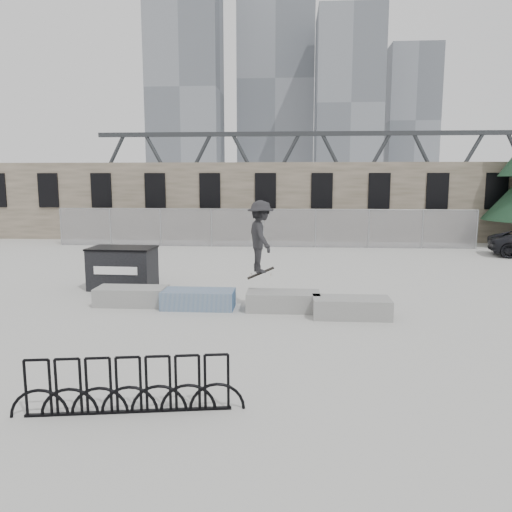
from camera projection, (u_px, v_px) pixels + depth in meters
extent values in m
plane|color=#A3A39F|center=(239.00, 307.00, 14.12)|extent=(120.00, 120.00, 0.00)
cube|color=#685D4D|center=(267.00, 201.00, 29.79)|extent=(36.00, 2.50, 4.50)
cube|color=black|center=(48.00, 190.00, 29.31)|extent=(1.20, 0.12, 2.00)
cube|color=black|center=(101.00, 190.00, 29.10)|extent=(1.20, 0.12, 2.00)
cube|color=black|center=(155.00, 191.00, 28.88)|extent=(1.20, 0.12, 2.00)
cube|color=black|center=(210.00, 191.00, 28.66)|extent=(1.20, 0.12, 2.00)
cube|color=black|center=(265.00, 191.00, 28.44)|extent=(1.20, 0.12, 2.00)
cube|color=black|center=(322.00, 191.00, 28.22)|extent=(1.20, 0.12, 2.00)
cube|color=black|center=(379.00, 191.00, 28.00)|extent=(1.20, 0.12, 2.00)
cube|color=black|center=(437.00, 191.00, 27.78)|extent=(1.20, 0.12, 2.00)
cube|color=black|center=(496.00, 191.00, 27.56)|extent=(1.20, 0.12, 2.00)
cylinder|color=gray|center=(61.00, 227.00, 27.04)|extent=(0.06, 0.06, 2.00)
cylinder|color=gray|center=(110.00, 227.00, 26.85)|extent=(0.06, 0.06, 2.00)
cylinder|color=gray|center=(160.00, 227.00, 26.66)|extent=(0.06, 0.06, 2.00)
cylinder|color=gray|center=(211.00, 228.00, 26.48)|extent=(0.06, 0.06, 2.00)
cylinder|color=gray|center=(263.00, 228.00, 26.29)|extent=(0.06, 0.06, 2.00)
cylinder|color=gray|center=(315.00, 228.00, 26.10)|extent=(0.06, 0.06, 2.00)
cylinder|color=gray|center=(369.00, 229.00, 25.91)|extent=(0.06, 0.06, 2.00)
cylinder|color=gray|center=(422.00, 229.00, 25.72)|extent=(0.06, 0.06, 2.00)
cylinder|color=gray|center=(477.00, 230.00, 25.53)|extent=(0.06, 0.06, 2.00)
cube|color=#99999E|center=(263.00, 228.00, 26.29)|extent=(22.00, 0.02, 2.00)
cylinder|color=gray|center=(263.00, 209.00, 26.13)|extent=(22.00, 0.04, 0.04)
cube|color=gray|center=(132.00, 296.00, 14.29)|extent=(2.00, 0.90, 0.51)
cube|color=#2D471E|center=(131.00, 289.00, 14.26)|extent=(1.76, 0.66, 0.10)
cube|color=#2B5283|center=(199.00, 299.00, 13.93)|extent=(2.00, 0.90, 0.51)
cube|color=#2D471E|center=(198.00, 292.00, 13.90)|extent=(1.76, 0.66, 0.10)
cube|color=gray|center=(283.00, 301.00, 13.71)|extent=(2.00, 0.90, 0.51)
cube|color=#2D471E|center=(283.00, 294.00, 13.68)|extent=(1.76, 0.66, 0.10)
cube|color=gray|center=(351.00, 308.00, 13.01)|extent=(2.00, 0.90, 0.51)
cube|color=#2D471E|center=(352.00, 300.00, 12.98)|extent=(1.76, 0.66, 0.10)
cube|color=black|center=(123.00, 269.00, 16.36)|extent=(2.09, 1.31, 1.32)
cube|color=black|center=(122.00, 248.00, 16.26)|extent=(2.14, 1.36, 0.06)
cube|color=white|center=(115.00, 271.00, 15.74)|extent=(1.42, 0.08, 0.25)
cube|color=black|center=(130.00, 412.00, 7.72)|extent=(3.12, 0.54, 0.04)
torus|color=black|center=(38.00, 388.00, 7.54)|extent=(0.89, 0.19, 0.89)
torus|color=black|center=(69.00, 387.00, 7.58)|extent=(0.89, 0.19, 0.89)
torus|color=black|center=(99.00, 386.00, 7.62)|extent=(0.89, 0.19, 0.89)
torus|color=black|center=(129.00, 385.00, 7.66)|extent=(0.89, 0.19, 0.89)
torus|color=black|center=(158.00, 384.00, 7.69)|extent=(0.89, 0.19, 0.89)
torus|color=black|center=(188.00, 383.00, 7.73)|extent=(0.89, 0.19, 0.89)
torus|color=black|center=(217.00, 382.00, 7.77)|extent=(0.89, 0.19, 0.89)
cube|color=slate|center=(186.00, 92.00, 100.97)|extent=(14.00, 12.00, 42.00)
cube|color=slate|center=(276.00, 84.00, 109.13)|extent=(16.00, 14.00, 48.00)
cube|color=slate|center=(347.00, 107.00, 94.47)|extent=(12.00, 12.00, 34.00)
cube|color=slate|center=(410.00, 123.00, 103.67)|extent=(10.00, 10.00, 30.00)
cube|color=#2D3033|center=(355.00, 175.00, 67.03)|extent=(70.00, 3.00, 1.20)
cube|color=#2D3033|center=(356.00, 133.00, 66.19)|extent=(70.00, 0.60, 0.60)
cube|color=gray|center=(137.00, 190.00, 69.39)|extent=(2.00, 3.00, 4.00)
imported|color=black|center=(261.00, 237.00, 13.79)|extent=(1.13, 1.46, 2.00)
cube|color=black|center=(261.00, 273.00, 13.95)|extent=(0.77, 0.30, 0.33)
cylinder|color=beige|center=(250.00, 275.00, 13.90)|extent=(0.06, 0.03, 0.06)
cylinder|color=beige|center=(251.00, 274.00, 14.04)|extent=(0.06, 0.03, 0.06)
cylinder|color=beige|center=(271.00, 275.00, 13.86)|extent=(0.06, 0.03, 0.06)
cylinder|color=beige|center=(271.00, 274.00, 14.00)|extent=(0.06, 0.03, 0.06)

